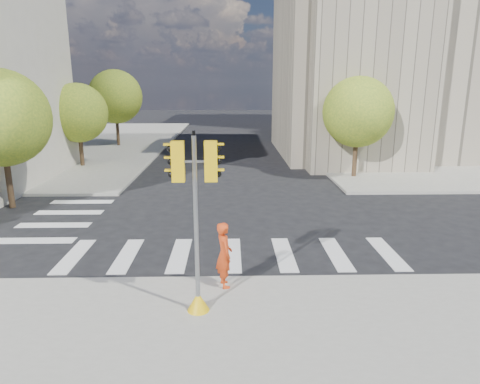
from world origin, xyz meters
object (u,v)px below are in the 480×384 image
object	(u,v)px
lamp_near	(349,100)
traffic_signal	(197,239)
lamp_far	(311,95)
photographer	(224,255)

from	to	relation	value
lamp_near	traffic_signal	world-z (taller)	lamp_near
lamp_far	traffic_signal	world-z (taller)	lamp_far
lamp_near	lamp_far	world-z (taller)	same
traffic_signal	photographer	world-z (taller)	traffic_signal
lamp_far	traffic_signal	bearing A→B (deg)	-104.80
photographer	traffic_signal	bearing A→B (deg)	139.46
lamp_far	traffic_signal	xyz separation A→B (m)	(-8.97, -33.95, -2.51)
lamp_far	photographer	world-z (taller)	lamp_far
lamp_near	traffic_signal	bearing A→B (deg)	-114.21
traffic_signal	photographer	xyz separation A→B (m)	(0.64, 1.35, -0.98)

